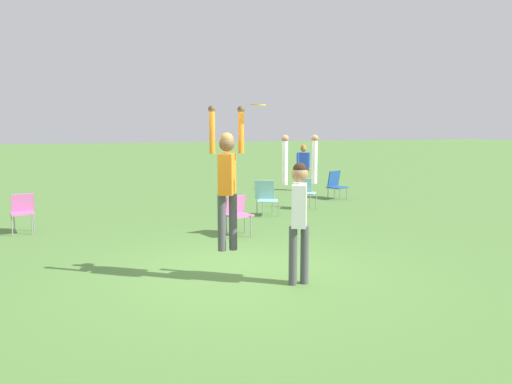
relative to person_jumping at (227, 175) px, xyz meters
The scene contains 10 objects.
ground_plane 1.62m from the person_jumping, 41.95° to the left, with size 120.00×120.00×0.00m, color #56843D.
person_jumping is the anchor object (origin of this frame).
person_defending 1.13m from the person_jumping, 26.82° to the right, with size 0.56×0.45×2.15m.
frisbee 1.10m from the person_jumping, 13.00° to the right, with size 0.23×0.23×0.03m.
camping_chair_0 6.82m from the person_jumping, 55.10° to the left, with size 0.61×0.67×0.83m.
camping_chair_1 5.75m from the person_jumping, 124.21° to the left, with size 0.52×0.56×0.83m.
camping_chair_2 8.93m from the person_jumping, 51.25° to the left, with size 0.65×0.71×0.87m.
camping_chair_3 3.30m from the person_jumping, 70.00° to the left, with size 0.60×0.64×0.82m.
camping_chair_4 5.63m from the person_jumping, 63.46° to the left, with size 0.66×0.72×0.89m.
person_spectator_near 10.50m from the person_jumping, 59.07° to the left, with size 0.53×0.36×1.62m.
Camera 1 is at (-2.29, -7.12, 2.29)m, focal length 35.00 mm.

